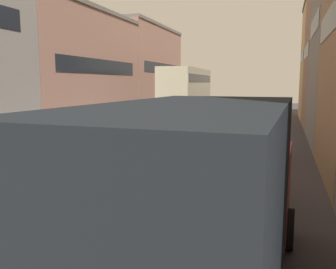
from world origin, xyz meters
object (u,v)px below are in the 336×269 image
object	(u,v)px
removalist_box_truck	(207,199)
coupe_centre_lane_fourth	(202,133)
wagon_right_lane_far	(249,144)
wagon_left_lane_second	(37,171)
hatchback_centre_lane_third	(178,149)
sedan_right_lane_behind_truck	(238,172)
bus_mid_queue_primary	(187,95)
pedestrian_near_kerb	(98,128)
sedan_left_lane_third	(102,146)
sedan_centre_lane_second	(120,179)

from	to	relation	value
removalist_box_truck	coupe_centre_lane_fourth	distance (m)	16.33
removalist_box_truck	wagon_right_lane_far	world-z (taller)	removalist_box_truck
wagon_left_lane_second	hatchback_centre_lane_third	world-z (taller)	same
sedan_right_lane_behind_truck	bus_mid_queue_primary	world-z (taller)	bus_mid_queue_primary
removalist_box_truck	hatchback_centre_lane_third	bearing A→B (deg)	20.97
wagon_right_lane_far	bus_mid_queue_primary	world-z (taller)	bus_mid_queue_primary
coupe_centre_lane_fourth	bus_mid_queue_primary	distance (m)	10.21
wagon_left_lane_second	hatchback_centre_lane_third	xyz separation A→B (m)	(3.51, 5.65, 0.00)
removalist_box_truck	wagon_right_lane_far	size ratio (longest dim) A/B	1.78
pedestrian_near_kerb	coupe_centre_lane_fourth	bearing A→B (deg)	120.32
wagon_right_lane_far	pedestrian_near_kerb	distance (m)	10.05
hatchback_centre_lane_third	coupe_centre_lane_fourth	xyz separation A→B (m)	(-0.05, 5.43, 0.00)
sedan_left_lane_third	hatchback_centre_lane_third	bearing A→B (deg)	-86.56
wagon_left_lane_second	hatchback_centre_lane_third	size ratio (longest dim) A/B	1.00
wagon_right_lane_far	hatchback_centre_lane_third	bearing A→B (deg)	128.68
sedan_left_lane_third	sedan_right_lane_behind_truck	xyz separation A→B (m)	(6.96, -3.24, 0.00)
hatchback_centre_lane_third	sedan_left_lane_third	bearing A→B (deg)	99.66
sedan_centre_lane_second	wagon_right_lane_far	size ratio (longest dim) A/B	1.01
removalist_box_truck	wagon_left_lane_second	bearing A→B (deg)	57.99
wagon_left_lane_second	wagon_right_lane_far	size ratio (longest dim) A/B	1.00
coupe_centre_lane_fourth	wagon_right_lane_far	size ratio (longest dim) A/B	1.01
pedestrian_near_kerb	wagon_right_lane_far	bearing A→B (deg)	99.83
pedestrian_near_kerb	wagon_left_lane_second	bearing A→B (deg)	40.75
wagon_right_lane_far	sedan_left_lane_third	bearing A→B (deg)	113.88
bus_mid_queue_primary	removalist_box_truck	bearing A→B (deg)	-166.64
pedestrian_near_kerb	hatchback_centre_lane_third	bearing A→B (deg)	78.91
sedan_centre_lane_second	hatchback_centre_lane_third	distance (m)	5.77
sedan_centre_lane_second	wagon_left_lane_second	distance (m)	3.27
removalist_box_truck	sedan_right_lane_behind_truck	bearing A→B (deg)	4.85
sedan_left_lane_third	pedestrian_near_kerb	xyz separation A→B (m)	(-3.00, 5.06, 0.15)
wagon_left_lane_second	sedan_right_lane_behind_truck	size ratio (longest dim) A/B	1.01
sedan_left_lane_third	wagon_right_lane_far	world-z (taller)	same
pedestrian_near_kerb	sedan_left_lane_third	bearing A→B (deg)	54.06
sedan_left_lane_third	coupe_centre_lane_fourth	size ratio (longest dim) A/B	1.00
bus_mid_queue_primary	sedan_centre_lane_second	bearing A→B (deg)	-173.20
sedan_right_lane_behind_truck	wagon_right_lane_far	distance (m)	5.94
removalist_box_truck	coupe_centre_lane_fourth	bearing A→B (deg)	14.99
coupe_centre_lane_fourth	bus_mid_queue_primary	size ratio (longest dim) A/B	0.42
sedan_right_lane_behind_truck	pedestrian_near_kerb	size ratio (longest dim) A/B	2.59
hatchback_centre_lane_third	sedan_right_lane_behind_truck	bearing A→B (deg)	-135.81
sedan_centre_lane_second	sedan_right_lane_behind_truck	xyz separation A→B (m)	(3.48, 2.08, 0.00)
hatchback_centre_lane_third	pedestrian_near_kerb	xyz separation A→B (m)	(-6.72, 4.62, 0.15)
removalist_box_truck	coupe_centre_lane_fourth	size ratio (longest dim) A/B	1.77
coupe_centre_lane_fourth	sedan_right_lane_behind_truck	world-z (taller)	same
coupe_centre_lane_fourth	pedestrian_near_kerb	world-z (taller)	pedestrian_near_kerb
bus_mid_queue_primary	coupe_centre_lane_fourth	bearing A→B (deg)	-161.88
wagon_left_lane_second	pedestrian_near_kerb	xyz separation A→B (m)	(-3.21, 10.27, 0.15)
hatchback_centre_lane_third	sedan_right_lane_behind_truck	world-z (taller)	same
sedan_left_lane_third	sedan_right_lane_behind_truck	world-z (taller)	same
hatchback_centre_lane_third	pedestrian_near_kerb	distance (m)	8.16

